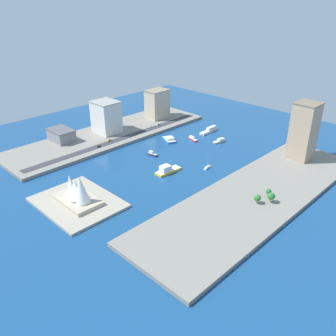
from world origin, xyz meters
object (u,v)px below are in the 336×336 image
(van_white, at_px, (158,125))
(traffic_light_waterfront, at_px, (151,127))
(suv_black, at_px, (99,146))
(catamaran_blue, at_px, (169,139))
(office_block_beige, at_px, (157,104))
(sailboat_small_white, at_px, (207,167))
(warehouse_low_gray, at_px, (61,135))
(hotel_broad_white, at_px, (106,117))
(patrol_launch_navy, at_px, (152,154))
(ferry_white_commuter, at_px, (209,130))
(yacht_sleek_gray, at_px, (220,141))
(apartment_midrise_tan, at_px, (304,131))
(taxi_yellow_cab, at_px, (109,140))
(ferry_yellow_fast, at_px, (167,170))
(tugboat_red, at_px, (193,139))
(opera_landmark, at_px, (77,192))

(van_white, height_order, traffic_light_waterfront, traffic_light_waterfront)
(van_white, height_order, suv_black, suv_black)
(catamaran_blue, xyz_separation_m, office_block_beige, (60.36, -39.89, 19.04))
(sailboat_small_white, bearing_deg, warehouse_low_gray, 22.64)
(sailboat_small_white, xyz_separation_m, traffic_light_waterfront, (103.16, -25.34, 6.41))
(catamaran_blue, distance_m, van_white, 42.27)
(warehouse_low_gray, height_order, van_white, warehouse_low_gray)
(hotel_broad_white, xyz_separation_m, warehouse_low_gray, (13.06, 50.45, -11.44))
(patrol_launch_navy, xyz_separation_m, ferry_white_commuter, (1.13, -91.71, 0.56))
(warehouse_low_gray, bearing_deg, office_block_beige, -97.50)
(yacht_sleek_gray, relative_size, apartment_midrise_tan, 0.29)
(yacht_sleek_gray, xyz_separation_m, office_block_beige, (102.75, -5.07, 19.01))
(yacht_sleek_gray, bearing_deg, warehouse_low_gray, 45.42)
(taxi_yellow_cab, bearing_deg, sailboat_small_white, -165.91)
(ferry_yellow_fast, relative_size, yacht_sleek_gray, 1.72)
(ferry_yellow_fast, xyz_separation_m, sailboat_small_white, (-20.51, -32.16, -1.67))
(catamaran_blue, bearing_deg, hotel_broad_white, 29.29)
(patrol_launch_navy, xyz_separation_m, catamaran_blue, (15.73, -39.81, 0.10))
(ferry_yellow_fast, relative_size, catamaran_blue, 1.24)
(ferry_yellow_fast, relative_size, apartment_midrise_tan, 0.49)
(patrol_launch_navy, height_order, office_block_beige, office_block_beige)
(ferry_yellow_fast, relative_size, hotel_broad_white, 0.76)
(tugboat_red, relative_size, apartment_midrise_tan, 0.28)
(catamaran_blue, distance_m, traffic_light_waterfront, 30.83)
(taxi_yellow_cab, bearing_deg, patrol_launch_navy, -167.56)
(catamaran_blue, bearing_deg, tugboat_red, -130.22)
(hotel_broad_white, xyz_separation_m, suv_black, (-30.03, 32.92, -16.81))
(sailboat_small_white, height_order, office_block_beige, office_block_beige)
(yacht_sleek_gray, xyz_separation_m, catamaran_blue, (42.39, 34.82, -0.03))
(office_block_beige, xyz_separation_m, suv_black, (-26.47, 108.66, -16.73))
(catamaran_blue, xyz_separation_m, traffic_light_waterfront, (30.25, -1.55, 5.71))
(suv_black, distance_m, opera_landmark, 105.25)
(hotel_broad_white, bearing_deg, office_block_beige, -92.69)
(ferry_yellow_fast, relative_size, ferry_white_commuter, 0.92)
(ferry_yellow_fast, distance_m, hotel_broad_white, 119.43)
(opera_landmark, bearing_deg, sailboat_small_white, -104.91)
(van_white, bearing_deg, tugboat_red, -179.73)
(sailboat_small_white, xyz_separation_m, opera_landmark, (31.44, 118.12, 10.10))
(ferry_white_commuter, bearing_deg, office_block_beige, 9.10)
(catamaran_blue, relative_size, sailboat_small_white, 1.95)
(office_block_beige, height_order, apartment_midrise_tan, apartment_midrise_tan)
(office_block_beige, distance_m, hotel_broad_white, 75.82)
(taxi_yellow_cab, bearing_deg, opera_landmark, 131.75)
(catamaran_blue, bearing_deg, opera_landmark, 106.29)
(catamaran_blue, distance_m, ferry_white_commuter, 53.91)
(catamaran_blue, distance_m, sailboat_small_white, 76.70)
(office_block_beige, distance_m, van_white, 34.94)
(ferry_white_commuter, relative_size, opera_landmark, 0.75)
(hotel_broad_white, distance_m, apartment_midrise_tan, 208.37)
(yacht_sleek_gray, bearing_deg, van_white, 10.84)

